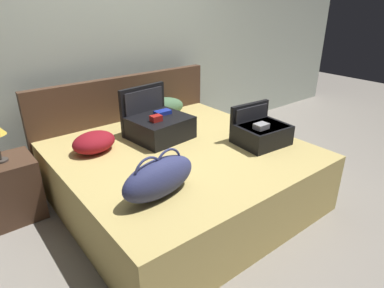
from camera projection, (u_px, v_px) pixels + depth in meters
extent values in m
plane|color=gray|center=(212.00, 221.00, 2.73)|extent=(12.00, 12.00, 0.00)
cube|color=#B7C1B2|center=(107.00, 39.00, 3.38)|extent=(8.00, 0.10, 2.60)
cube|color=tan|center=(182.00, 176.00, 2.91)|extent=(1.93, 1.88, 0.51)
cube|color=#4C3323|center=(127.00, 121.00, 3.52)|extent=(1.97, 0.08, 0.96)
cube|color=black|center=(160.00, 128.00, 2.99)|extent=(0.54, 0.49, 0.20)
cube|color=#28282D|center=(160.00, 125.00, 2.98)|extent=(0.47, 0.44, 0.14)
cube|color=#B21E19|center=(156.00, 119.00, 2.85)|extent=(0.10, 0.07, 0.06)
cube|color=#1E33A5|center=(163.00, 113.00, 3.02)|extent=(0.15, 0.09, 0.04)
cube|color=black|center=(143.00, 109.00, 3.10)|extent=(0.49, 0.09, 0.44)
cube|color=#28282D|center=(145.00, 110.00, 3.08)|extent=(0.42, 0.06, 0.38)
cube|color=black|center=(263.00, 135.00, 2.88)|extent=(0.45, 0.36, 0.17)
cube|color=#28282D|center=(263.00, 132.00, 2.87)|extent=(0.39, 0.31, 0.12)
cube|color=#99999E|center=(261.00, 126.00, 2.76)|extent=(0.12, 0.09, 0.05)
cube|color=black|center=(249.00, 121.00, 2.98)|extent=(0.43, 0.07, 0.33)
cube|color=#28282D|center=(251.00, 121.00, 2.96)|extent=(0.36, 0.04, 0.28)
ellipsoid|color=navy|center=(159.00, 178.00, 2.11)|extent=(0.58, 0.28, 0.26)
torus|color=navy|center=(148.00, 173.00, 2.03)|extent=(0.22, 0.04, 0.22)
torus|color=navy|center=(168.00, 164.00, 2.14)|extent=(0.22, 0.04, 0.22)
ellipsoid|color=#4C724C|center=(162.00, 108.00, 3.52)|extent=(0.53, 0.33, 0.21)
ellipsoid|color=maroon|center=(94.00, 142.00, 2.74)|extent=(0.42, 0.35, 0.17)
cube|color=#4C3323|center=(9.00, 190.00, 2.70)|extent=(0.44, 0.40, 0.52)
cylinder|color=#3F3833|center=(1.00, 160.00, 2.59)|extent=(0.10, 0.10, 0.01)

